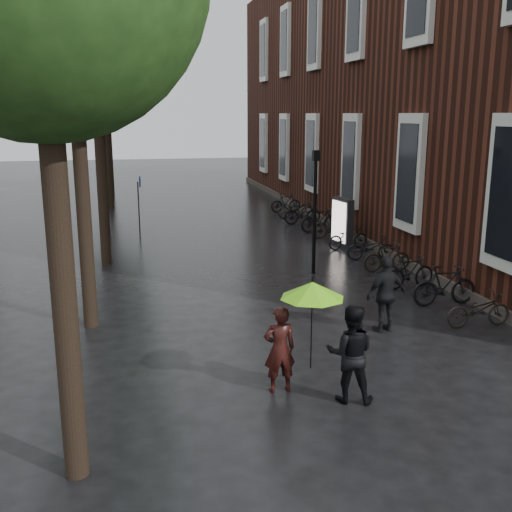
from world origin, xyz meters
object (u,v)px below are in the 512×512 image
object	(u,v)px
pedestrian_walking	(386,294)
ad_lightbox	(342,223)
person_black	(350,353)
parked_bicycles	(346,235)
lamp_post	(315,200)
person_burgundy	(280,349)

from	to	relation	value
pedestrian_walking	ad_lightbox	size ratio (longest dim) A/B	0.96
person_black	pedestrian_walking	world-z (taller)	pedestrian_walking
person_black	parked_bicycles	world-z (taller)	person_black
parked_bicycles	person_black	bearing A→B (deg)	-110.37
pedestrian_walking	person_black	bearing A→B (deg)	42.84
person_black	ad_lightbox	xyz separation A→B (m)	(4.10, 11.51, 0.06)
lamp_post	person_burgundy	bearing A→B (deg)	-111.90
parked_bicycles	ad_lightbox	distance (m)	0.48
person_burgundy	lamp_post	size ratio (longest dim) A/B	0.42
lamp_post	ad_lightbox	bearing A→B (deg)	57.54
person_burgundy	ad_lightbox	xyz separation A→B (m)	(5.18, 10.91, 0.12)
person_black	parked_bicycles	distance (m)	12.08
ad_lightbox	lamp_post	xyz separation A→B (m)	(-2.16, -3.40, 1.36)
person_burgundy	ad_lightbox	bearing A→B (deg)	-116.47
person_black	lamp_post	xyz separation A→B (m)	(1.94, 8.11, 1.42)
person_black	lamp_post	bearing A→B (deg)	-83.51
parked_bicycles	ad_lightbox	size ratio (longest dim) A/B	9.68
person_burgundy	ad_lightbox	world-z (taller)	ad_lightbox
lamp_post	parked_bicycles	bearing A→B (deg)	54.86
lamp_post	person_black	bearing A→B (deg)	-103.47
pedestrian_walking	lamp_post	bearing A→B (deg)	-103.04
person_burgundy	parked_bicycles	world-z (taller)	person_burgundy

